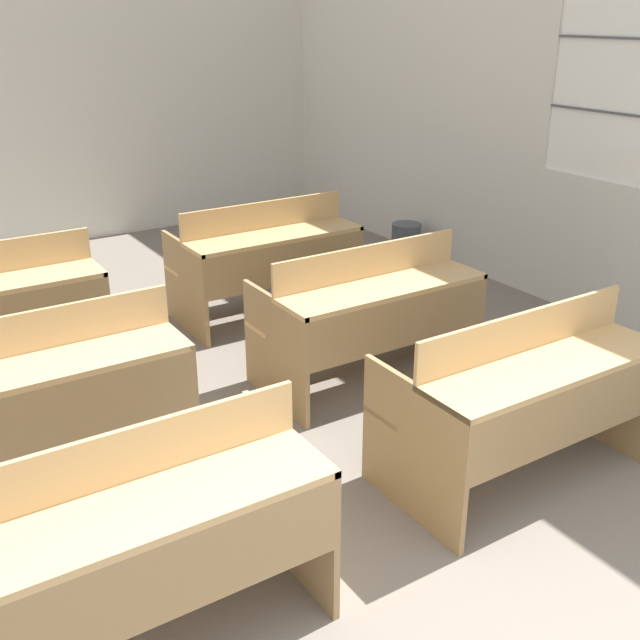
{
  "coord_description": "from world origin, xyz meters",
  "views": [
    {
      "loc": [
        -1.75,
        -0.49,
        2.17
      ],
      "look_at": [
        0.11,
        2.41,
        0.73
      ],
      "focal_mm": 42.0,
      "sensor_mm": 36.0,
      "label": 1
    }
  ],
  "objects_px": {
    "bench_third_right": "(267,257)",
    "bench_front_right": "(523,392)",
    "wastepaper_bin": "(406,241)",
    "bench_second_right": "(370,311)",
    "bench_front_left": "(136,535)",
    "bench_second_left": "(45,392)"
  },
  "relations": [
    {
      "from": "bench_second_left",
      "to": "bench_third_right",
      "type": "bearing_deg",
      "value": 33.81
    },
    {
      "from": "bench_front_left",
      "to": "bench_second_right",
      "type": "distance_m",
      "value": 2.31
    },
    {
      "from": "wastepaper_bin",
      "to": "bench_third_right",
      "type": "bearing_deg",
      "value": -162.47
    },
    {
      "from": "bench_front_right",
      "to": "bench_second_right",
      "type": "bearing_deg",
      "value": 90.01
    },
    {
      "from": "bench_third_right",
      "to": "wastepaper_bin",
      "type": "bearing_deg",
      "value": 17.53
    },
    {
      "from": "bench_second_right",
      "to": "wastepaper_bin",
      "type": "relative_size",
      "value": 4.07
    },
    {
      "from": "bench_third_right",
      "to": "bench_second_left",
      "type": "bearing_deg",
      "value": -146.19
    },
    {
      "from": "wastepaper_bin",
      "to": "bench_second_right",
      "type": "bearing_deg",
      "value": -133.92
    },
    {
      "from": "bench_second_right",
      "to": "wastepaper_bin",
      "type": "bearing_deg",
      "value": 46.08
    },
    {
      "from": "wastepaper_bin",
      "to": "bench_front_left",
      "type": "bearing_deg",
      "value": -140.07
    },
    {
      "from": "bench_second_left",
      "to": "bench_third_right",
      "type": "distance_m",
      "value": 2.32
    },
    {
      "from": "bench_third_right",
      "to": "bench_front_left",
      "type": "bearing_deg",
      "value": -127.1
    },
    {
      "from": "bench_front_right",
      "to": "bench_front_left",
      "type": "bearing_deg",
      "value": -179.62
    },
    {
      "from": "bench_front_left",
      "to": "wastepaper_bin",
      "type": "distance_m",
      "value": 4.86
    },
    {
      "from": "bench_second_right",
      "to": "bench_third_right",
      "type": "relative_size",
      "value": 1.0
    },
    {
      "from": "bench_front_left",
      "to": "bench_third_right",
      "type": "distance_m",
      "value": 3.19
    },
    {
      "from": "bench_second_right",
      "to": "bench_front_left",
      "type": "bearing_deg",
      "value": -146.93
    },
    {
      "from": "bench_second_right",
      "to": "bench_third_right",
      "type": "height_order",
      "value": "same"
    },
    {
      "from": "bench_second_left",
      "to": "bench_second_right",
      "type": "distance_m",
      "value": 1.93
    },
    {
      "from": "bench_front_left",
      "to": "bench_third_right",
      "type": "bearing_deg",
      "value": 52.9
    },
    {
      "from": "bench_third_right",
      "to": "bench_front_right",
      "type": "bearing_deg",
      "value": -89.84
    },
    {
      "from": "bench_front_left",
      "to": "bench_second_left",
      "type": "distance_m",
      "value": 1.26
    }
  ]
}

